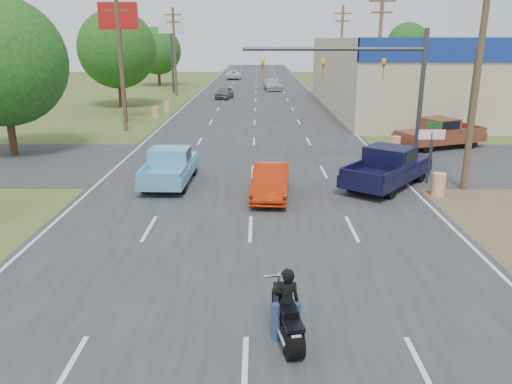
{
  "coord_description": "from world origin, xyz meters",
  "views": [
    {
      "loc": [
        0.26,
        -8.52,
        6.42
      ],
      "look_at": [
        0.2,
        8.26,
        1.3
      ],
      "focal_mm": 35.0,
      "sensor_mm": 36.0,
      "label": 1
    }
  ],
  "objects_px": {
    "red_convertible": "(271,181)",
    "motorcycle": "(287,319)",
    "distant_car_grey": "(224,93)",
    "distant_car_white": "(234,75)",
    "distant_car_silver": "(273,85)",
    "rider": "(286,306)",
    "navy_pickup": "(389,166)",
    "blue_pickup": "(170,165)",
    "brown_pickup": "(438,133)"
  },
  "relations": [
    {
      "from": "navy_pickup",
      "to": "distant_car_grey",
      "type": "xyz_separation_m",
      "value": [
        -9.81,
        35.55,
        -0.25
      ]
    },
    {
      "from": "navy_pickup",
      "to": "rider",
      "type": "bearing_deg",
      "value": -75.35
    },
    {
      "from": "brown_pickup",
      "to": "distant_car_silver",
      "type": "height_order",
      "value": "brown_pickup"
    },
    {
      "from": "red_convertible",
      "to": "navy_pickup",
      "type": "distance_m",
      "value": 5.72
    },
    {
      "from": "motorcycle",
      "to": "rider",
      "type": "xyz_separation_m",
      "value": [
        -0.01,
        0.07,
        0.28
      ]
    },
    {
      "from": "rider",
      "to": "distant_car_silver",
      "type": "bearing_deg",
      "value": -100.92
    },
    {
      "from": "distant_car_silver",
      "to": "distant_car_white",
      "type": "distance_m",
      "value": 20.63
    },
    {
      "from": "red_convertible",
      "to": "distant_car_white",
      "type": "relative_size",
      "value": 0.8
    },
    {
      "from": "navy_pickup",
      "to": "distant_car_white",
      "type": "xyz_separation_m",
      "value": [
        -10.16,
        65.36,
        -0.19
      ]
    },
    {
      "from": "navy_pickup",
      "to": "brown_pickup",
      "type": "distance_m",
      "value": 9.84
    },
    {
      "from": "distant_car_white",
      "to": "red_convertible",
      "type": "bearing_deg",
      "value": 92.15
    },
    {
      "from": "motorcycle",
      "to": "navy_pickup",
      "type": "relative_size",
      "value": 0.42
    },
    {
      "from": "blue_pickup",
      "to": "navy_pickup",
      "type": "height_order",
      "value": "navy_pickup"
    },
    {
      "from": "rider",
      "to": "blue_pickup",
      "type": "xyz_separation_m",
      "value": [
        -4.7,
        12.76,
        0.03
      ]
    },
    {
      "from": "motorcycle",
      "to": "blue_pickup",
      "type": "bearing_deg",
      "value": 100.56
    },
    {
      "from": "navy_pickup",
      "to": "brown_pickup",
      "type": "relative_size",
      "value": 0.94
    },
    {
      "from": "red_convertible",
      "to": "distant_car_grey",
      "type": "height_order",
      "value": "red_convertible"
    },
    {
      "from": "red_convertible",
      "to": "motorcycle",
      "type": "relative_size",
      "value": 1.77
    },
    {
      "from": "navy_pickup",
      "to": "distant_car_silver",
      "type": "height_order",
      "value": "navy_pickup"
    },
    {
      "from": "brown_pickup",
      "to": "distant_car_grey",
      "type": "bearing_deg",
      "value": 6.23
    },
    {
      "from": "red_convertible",
      "to": "distant_car_silver",
      "type": "relative_size",
      "value": 0.81
    },
    {
      "from": "red_convertible",
      "to": "navy_pickup",
      "type": "relative_size",
      "value": 0.75
    },
    {
      "from": "rider",
      "to": "distant_car_white",
      "type": "relative_size",
      "value": 0.31
    },
    {
      "from": "motorcycle",
      "to": "distant_car_white",
      "type": "xyz_separation_m",
      "value": [
        -4.82,
        77.75,
        0.19
      ]
    },
    {
      "from": "red_convertible",
      "to": "brown_pickup",
      "type": "distance_m",
      "value": 14.67
    },
    {
      "from": "distant_car_silver",
      "to": "distant_car_grey",
      "type": "bearing_deg",
      "value": -126.11
    },
    {
      "from": "rider",
      "to": "navy_pickup",
      "type": "bearing_deg",
      "value": -123.09
    },
    {
      "from": "blue_pickup",
      "to": "brown_pickup",
      "type": "distance_m",
      "value": 17.15
    },
    {
      "from": "blue_pickup",
      "to": "brown_pickup",
      "type": "relative_size",
      "value": 0.85
    },
    {
      "from": "rider",
      "to": "brown_pickup",
      "type": "bearing_deg",
      "value": -126.45
    },
    {
      "from": "navy_pickup",
      "to": "distant_car_grey",
      "type": "height_order",
      "value": "navy_pickup"
    },
    {
      "from": "rider",
      "to": "brown_pickup",
      "type": "relative_size",
      "value": 0.27
    },
    {
      "from": "rider",
      "to": "blue_pickup",
      "type": "height_order",
      "value": "blue_pickup"
    },
    {
      "from": "distant_car_silver",
      "to": "rider",
      "type": "bearing_deg",
      "value": -97.66
    },
    {
      "from": "red_convertible",
      "to": "brown_pickup",
      "type": "bearing_deg",
      "value": 48.31
    },
    {
      "from": "motorcycle",
      "to": "rider",
      "type": "bearing_deg",
      "value": 90.0
    },
    {
      "from": "navy_pickup",
      "to": "distant_car_white",
      "type": "bearing_deg",
      "value": 136.96
    },
    {
      "from": "blue_pickup",
      "to": "distant_car_white",
      "type": "xyz_separation_m",
      "value": [
        -0.11,
        64.92,
        -0.12
      ]
    },
    {
      "from": "navy_pickup",
      "to": "distant_car_white",
      "type": "height_order",
      "value": "navy_pickup"
    },
    {
      "from": "rider",
      "to": "distant_car_silver",
      "type": "distance_m",
      "value": 58.0
    },
    {
      "from": "distant_car_white",
      "to": "distant_car_silver",
      "type": "bearing_deg",
      "value": 105.39
    },
    {
      "from": "motorcycle",
      "to": "distant_car_grey",
      "type": "xyz_separation_m",
      "value": [
        -4.47,
        47.94,
        0.14
      ]
    },
    {
      "from": "brown_pickup",
      "to": "distant_car_grey",
      "type": "relative_size",
      "value": 1.51
    },
    {
      "from": "red_convertible",
      "to": "motorcycle",
      "type": "distance_m",
      "value": 10.62
    },
    {
      "from": "blue_pickup",
      "to": "distant_car_white",
      "type": "relative_size",
      "value": 0.97
    },
    {
      "from": "blue_pickup",
      "to": "navy_pickup",
      "type": "distance_m",
      "value": 10.06
    },
    {
      "from": "distant_car_white",
      "to": "brown_pickup",
      "type": "bearing_deg",
      "value": 103.15
    },
    {
      "from": "red_convertible",
      "to": "distant_car_white",
      "type": "bearing_deg",
      "value": 98.42
    },
    {
      "from": "rider",
      "to": "navy_pickup",
      "type": "height_order",
      "value": "navy_pickup"
    },
    {
      "from": "motorcycle",
      "to": "navy_pickup",
      "type": "distance_m",
      "value": 13.5
    }
  ]
}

